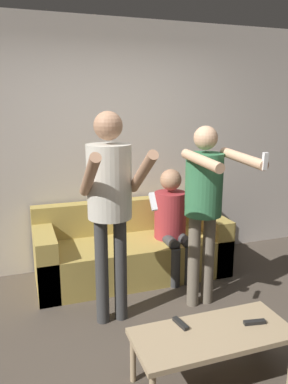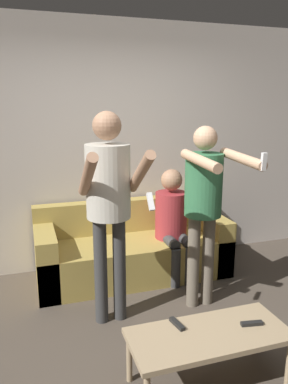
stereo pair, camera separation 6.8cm
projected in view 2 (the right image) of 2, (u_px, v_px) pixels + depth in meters
name	position (u px, v px, depth m)	size (l,w,h in m)	color
ground_plane	(164.00, 362.00, 2.72)	(14.00, 14.00, 0.00)	#4C4238
wall_back	(105.00, 147.00, 4.14)	(6.40, 0.06, 2.70)	beige
couch	(132.00, 250.00, 4.06)	(2.02, 0.78, 0.78)	#AD9347
person_standing_left	(109.00, 194.00, 2.98)	(0.48, 0.69, 1.78)	#383838
person_standing_right	(204.00, 196.00, 3.25)	(0.45, 0.75, 1.65)	#6B6051
person_seated	(173.00, 218.00, 3.96)	(0.34, 0.55, 1.16)	#383838
coffee_table	(209.00, 338.00, 2.43)	(1.06, 0.46, 0.39)	tan
remote_near	(252.00, 323.00, 2.50)	(0.15, 0.06, 0.02)	black
remote_far	(177.00, 324.00, 2.49)	(0.06, 0.15, 0.02)	black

